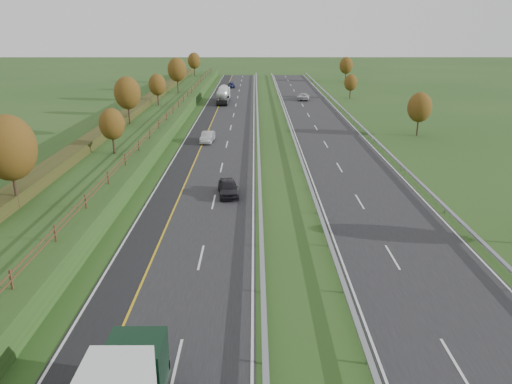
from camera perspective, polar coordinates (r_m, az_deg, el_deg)
ground at (r=66.99m, az=2.26°, el=4.65°), size 400.00×400.00×0.00m
near_carriageway at (r=71.97m, az=-4.31°, el=5.62°), size 10.50×200.00×0.04m
far_carriageway at (r=72.67m, az=8.85°, el=5.57°), size 10.50×200.00×0.04m
hard_shoulder at (r=72.34m, az=-7.28°, el=5.59°), size 3.00×200.00×0.04m
lane_markings at (r=71.67m, az=0.82°, el=5.64°), size 26.75×200.00×0.01m
embankment_left at (r=73.85m, az=-14.50°, el=6.19°), size 12.00×200.00×2.00m
hedge_left at (r=74.06m, az=-16.10°, el=7.31°), size 2.20×180.00×1.10m
fence_left at (r=72.13m, az=-11.19°, el=7.54°), size 0.12×189.06×1.20m
median_barrier_near at (r=71.66m, az=0.26°, el=6.10°), size 0.32×200.00×0.71m
median_barrier_far at (r=71.88m, az=4.35°, el=6.08°), size 0.32×200.00×0.71m
outer_barrier_far at (r=73.67m, az=13.35°, el=5.94°), size 0.32×200.00×0.71m
trees_left at (r=69.61m, az=-15.23°, el=9.90°), size 6.64×164.30×7.66m
trees_far at (r=102.86m, az=13.97°, el=11.45°), size 8.45×118.60×7.12m
road_tanker at (r=109.85m, az=-3.77°, el=11.12°), size 2.40×11.22×3.46m
car_dark_near at (r=49.39m, az=-3.22°, el=0.51°), size 2.44×4.86×1.59m
car_silver_mid at (r=72.37m, az=-5.57°, el=6.28°), size 1.92×4.68×1.51m
car_small_far at (r=136.62m, az=-2.85°, el=12.11°), size 2.18×4.55×1.28m
car_oncoming at (r=114.21m, az=5.46°, el=10.81°), size 2.97×5.51×1.47m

